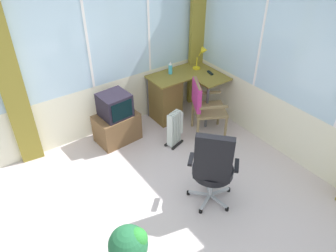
{
  "coord_description": "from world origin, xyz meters",
  "views": [
    {
      "loc": [
        -1.59,
        -2.19,
        3.17
      ],
      "look_at": [
        0.45,
        0.72,
        0.67
      ],
      "focal_mm": 34.95,
      "sensor_mm": 36.0,
      "label": 1
    }
  ],
  "objects": [
    {
      "name": "tv_remote",
      "position": [
        1.81,
        1.44,
        0.78
      ],
      "size": [
        0.08,
        0.16,
        0.02
      ],
      "primitive_type": "cube",
      "rotation": [
        0.0,
        0.0,
        -0.24
      ],
      "color": "black",
      "rests_on": "desk"
    },
    {
      "name": "office_chair",
      "position": [
        0.46,
        -0.18,
        0.61
      ],
      "size": [
        0.61,
        0.6,
        1.11
      ],
      "color": "#B7B7BF",
      "rests_on": "ground"
    },
    {
      "name": "spray_bottle",
      "position": [
        1.27,
        1.81,
        0.87
      ],
      "size": [
        0.06,
        0.06,
        0.22
      ],
      "color": "#48BCD8",
      "rests_on": "desk"
    },
    {
      "name": "east_window_panel",
      "position": [
        2.03,
        -0.0,
        1.32
      ],
      "size": [
        0.07,
        4.03,
        2.65
      ],
      "color": "#EAE4C8",
      "rests_on": "ground"
    },
    {
      "name": "wooden_armchair",
      "position": [
        1.31,
        1.03,
        0.59
      ],
      "size": [
        0.65,
        0.65,
        0.93
      ],
      "color": "olive",
      "rests_on": "ground"
    },
    {
      "name": "curtain_corner",
      "position": [
        1.9,
        1.91,
        1.27
      ],
      "size": [
        0.31,
        0.11,
        2.55
      ],
      "primitive_type": "cube",
      "rotation": [
        0.0,
        0.0,
        -0.13
      ],
      "color": "olive",
      "rests_on": "ground"
    },
    {
      "name": "desk",
      "position": [
        1.15,
        1.72,
        0.41
      ],
      "size": [
        1.11,
        0.91,
        0.77
      ],
      "color": "olive",
      "rests_on": "ground"
    },
    {
      "name": "tv_on_stand",
      "position": [
        0.14,
        1.66,
        0.36
      ],
      "size": [
        0.67,
        0.49,
        0.82
      ],
      "color": "brown",
      "rests_on": "ground"
    },
    {
      "name": "space_heater",
      "position": [
        0.82,
        1.06,
        0.29
      ],
      "size": [
        0.33,
        0.24,
        0.57
      ],
      "color": "silver",
      "rests_on": "ground"
    },
    {
      "name": "curtain_north_left",
      "position": [
        -1.1,
        1.96,
        1.27
      ],
      "size": [
        0.31,
        0.1,
        2.55
      ],
      "primitive_type": "cube",
      "rotation": [
        0.0,
        0.0,
        -0.1
      ],
      "color": "olive",
      "rests_on": "ground"
    },
    {
      "name": "north_window_panel",
      "position": [
        0.0,
        2.04,
        1.32
      ],
      "size": [
        4.0,
        0.07,
        2.65
      ],
      "color": "#EAE4C8",
      "rests_on": "ground"
    },
    {
      "name": "potted_plant",
      "position": [
        -0.76,
        -0.33,
        0.3
      ],
      "size": [
        0.41,
        0.41,
        0.51
      ],
      "color": "#9A6037",
      "rests_on": "ground"
    },
    {
      "name": "ground",
      "position": [
        0.0,
        0.0,
        -0.03
      ],
      "size": [
        5.0,
        5.03,
        0.06
      ],
      "primitive_type": "cube",
      "color": "beige"
    },
    {
      "name": "desk_lamp",
      "position": [
        1.82,
        1.67,
        1.03
      ],
      "size": [
        0.24,
        0.21,
        0.39
      ],
      "color": "yellow",
      "rests_on": "desk"
    }
  ]
}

